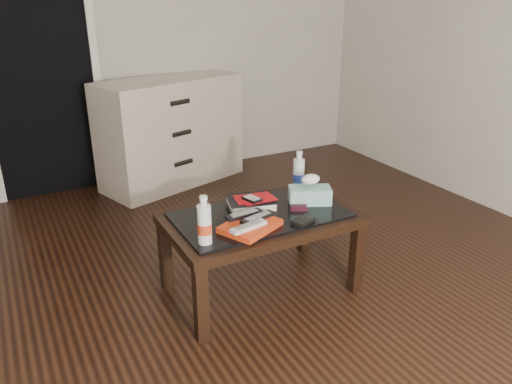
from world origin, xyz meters
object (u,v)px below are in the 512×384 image
at_px(textbook, 251,202).
at_px(water_bottle_right, 299,171).
at_px(water_bottle_left, 204,220).
at_px(tissue_box, 310,195).
at_px(dresser, 171,132).
at_px(coffee_table, 261,225).

height_order(textbook, water_bottle_right, water_bottle_right).
distance_m(water_bottle_left, tissue_box, 0.72).
relative_size(dresser, textbook, 5.18).
distance_m(coffee_table, dresser, 1.86).
distance_m(textbook, tissue_box, 0.33).
xyz_separation_m(dresser, water_bottle_left, (-0.53, -2.01, 0.13)).
xyz_separation_m(textbook, water_bottle_left, (-0.39, -0.28, 0.10)).
distance_m(textbook, water_bottle_right, 0.39).
relative_size(coffee_table, dresser, 0.77).
height_order(coffee_table, water_bottle_left, water_bottle_left).
relative_size(coffee_table, tissue_box, 4.35).
xyz_separation_m(dresser, tissue_box, (0.17, -1.85, 0.06)).
bearing_deg(dresser, water_bottle_left, -122.35).
xyz_separation_m(coffee_table, water_bottle_right, (0.37, 0.20, 0.18)).
height_order(water_bottle_left, water_bottle_right, same).
height_order(coffee_table, dresser, dresser).
bearing_deg(textbook, dresser, 99.94).
height_order(dresser, water_bottle_right, dresser).
bearing_deg(coffee_table, water_bottle_right, 28.93).
bearing_deg(tissue_box, water_bottle_right, 100.67).
bearing_deg(tissue_box, textbook, -174.12).
distance_m(dresser, tissue_box, 1.85).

